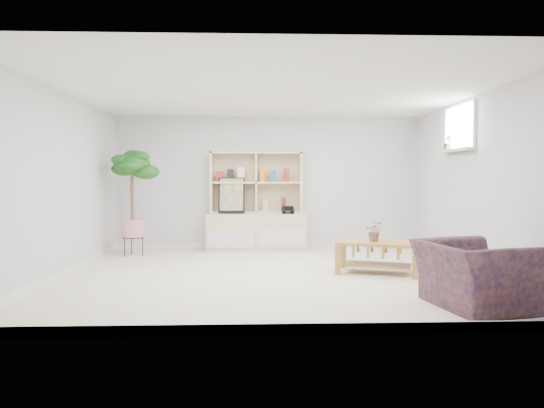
{
  "coord_description": "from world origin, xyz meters",
  "views": [
    {
      "loc": [
        -0.24,
        -6.34,
        1.27
      ],
      "look_at": [
        -0.0,
        0.35,
        0.92
      ],
      "focal_mm": 32.0,
      "sensor_mm": 36.0,
      "label": 1
    }
  ],
  "objects_px": {
    "storage_unit": "(256,201)",
    "armchair": "(473,270)",
    "coffee_table": "(377,257)",
    "floor_tree": "(132,203)"
  },
  "relations": [
    {
      "from": "storage_unit",
      "to": "armchair",
      "type": "height_order",
      "value": "storage_unit"
    },
    {
      "from": "coffee_table",
      "to": "floor_tree",
      "type": "bearing_deg",
      "value": 175.47
    },
    {
      "from": "storage_unit",
      "to": "armchair",
      "type": "xyz_separation_m",
      "value": [
        2.12,
        -3.94,
        -0.5
      ]
    },
    {
      "from": "armchair",
      "to": "coffee_table",
      "type": "bearing_deg",
      "value": 4.6
    },
    {
      "from": "coffee_table",
      "to": "armchair",
      "type": "bearing_deg",
      "value": -54.81
    },
    {
      "from": "storage_unit",
      "to": "armchair",
      "type": "distance_m",
      "value": 4.5
    },
    {
      "from": "coffee_table",
      "to": "armchair",
      "type": "height_order",
      "value": "armchair"
    },
    {
      "from": "storage_unit",
      "to": "floor_tree",
      "type": "relative_size",
      "value": 1.0
    },
    {
      "from": "floor_tree",
      "to": "armchair",
      "type": "relative_size",
      "value": 1.76
    },
    {
      "from": "coffee_table",
      "to": "storage_unit",
      "type": "bearing_deg",
      "value": 145.67
    }
  ]
}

